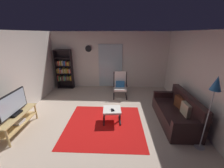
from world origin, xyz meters
TOP-DOWN VIEW (x-y plane):
  - ground_plane at (0.00, 0.00)m, footprint 7.02×7.02m
  - wall_back at (0.00, 2.90)m, footprint 5.60×0.06m
  - wall_left at (-2.70, 0.00)m, footprint 0.06×6.00m
  - wall_right at (2.70, 0.00)m, footprint 0.06×6.00m
  - glass_door_panel at (0.03, 2.83)m, footprint 1.10×0.01m
  - area_rug at (0.01, -0.23)m, footprint 2.20×2.09m
  - tv_stand at (-2.29, -0.59)m, footprint 0.43×1.27m
  - television at (-2.29, -0.59)m, footprint 0.20×0.98m
  - bookshelf_near_tv at (-2.14, 2.67)m, footprint 0.75×0.30m
  - leather_sofa at (2.13, 0.01)m, footprint 0.82×1.90m
  - lounge_armchair at (0.49, 1.82)m, footprint 0.57×0.66m
  - ottoman at (0.22, -0.04)m, footprint 0.55×0.51m
  - tv_remote at (0.22, -0.11)m, footprint 0.06×0.15m
  - cell_phone at (0.25, -0.10)m, footprint 0.11×0.15m
  - floor_lamp_by_sofa at (2.31, -1.01)m, footprint 0.22×0.22m
  - wall_clock at (-0.97, 2.82)m, footprint 0.29×0.03m

SIDE VIEW (x-z plane):
  - ground_plane at x=0.00m, z-range 0.00..0.00m
  - area_rug at x=0.01m, z-range 0.00..0.01m
  - leather_sofa at x=2.13m, z-range -0.12..0.75m
  - tv_stand at x=-2.29m, z-range 0.08..0.59m
  - ottoman at x=0.22m, z-range 0.13..0.55m
  - cell_phone at x=0.25m, z-range 0.41..0.42m
  - tv_remote at x=0.22m, z-range 0.41..0.43m
  - lounge_armchair at x=0.49m, z-range 0.02..1.05m
  - television at x=-2.29m, z-range 0.50..1.11m
  - bookshelf_near_tv at x=-2.14m, z-range -0.05..1.78m
  - glass_door_panel at x=0.03m, z-range 0.05..2.05m
  - wall_back at x=0.00m, z-range 0.00..2.60m
  - wall_left at x=-2.70m, z-range 0.00..2.60m
  - wall_right at x=2.70m, z-range 0.00..2.60m
  - floor_lamp_by_sofa at x=2.31m, z-range 0.57..2.32m
  - wall_clock at x=-0.97m, z-range 1.71..2.00m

